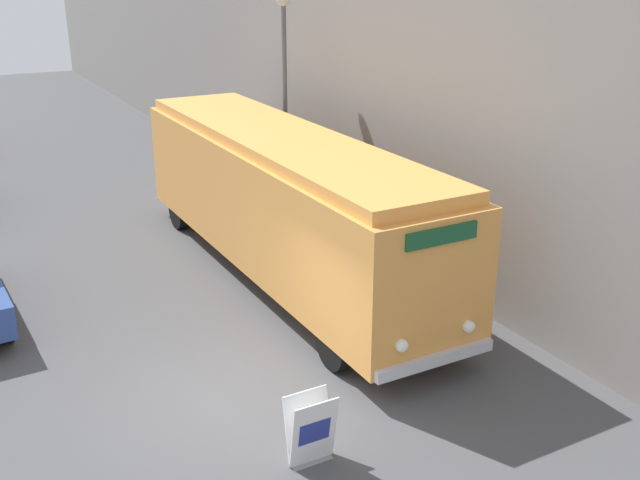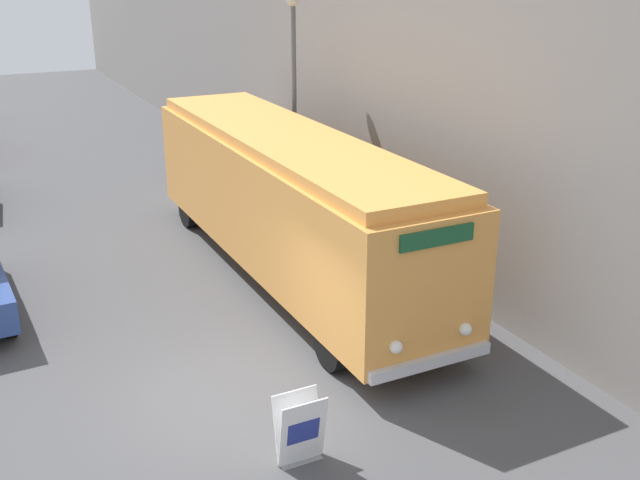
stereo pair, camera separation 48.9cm
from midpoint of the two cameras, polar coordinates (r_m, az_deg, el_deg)
name	(u,v)px [view 2 (the right image)]	position (r m, az deg, el deg)	size (l,w,h in m)	color
ground_plane	(220,399)	(12.50, -6.49, -11.97)	(80.00, 80.00, 0.00)	#4C4C4F
building_wall_right	(291,44)	(22.16, -1.55, 14.69)	(0.30, 60.00, 8.78)	gray
vintage_bus	(288,197)	(16.35, -1.59, 3.26)	(2.43, 11.18, 3.23)	black
sign_board	(300,430)	(10.82, -0.19, -14.30)	(0.69, 0.39, 1.06)	gray
streetlamp	(294,77)	(19.24, -1.26, 12.32)	(0.36, 0.36, 5.96)	#595E60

